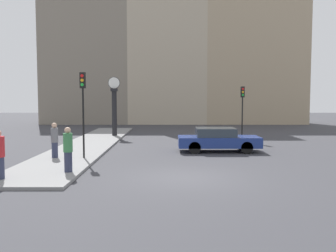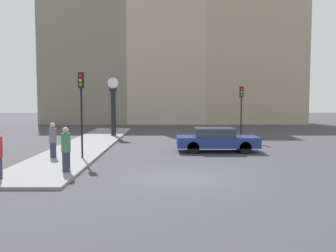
# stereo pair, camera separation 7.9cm
# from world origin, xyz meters

# --- Properties ---
(ground_plane) EXTENTS (120.00, 120.00, 0.00)m
(ground_plane) POSITION_xyz_m (0.00, 0.00, 0.00)
(ground_plane) COLOR #38383D
(sidewalk_corner) EXTENTS (3.18, 23.56, 0.12)m
(sidewalk_corner) POSITION_xyz_m (-5.68, 9.78, 0.06)
(sidewalk_corner) COLOR gray
(sidewalk_corner) RESTS_ON ground_plane
(building_row) EXTENTS (30.14, 5.00, 17.80)m
(building_row) POSITION_xyz_m (-0.07, 29.94, 7.56)
(building_row) COLOR gray
(building_row) RESTS_ON ground_plane
(sedan_car) EXTENTS (4.54, 1.83, 1.34)m
(sedan_car) POSITION_xyz_m (2.14, 6.84, 0.69)
(sedan_car) COLOR navy
(sedan_car) RESTS_ON ground_plane
(traffic_light_near) EXTENTS (0.26, 0.24, 4.12)m
(traffic_light_near) POSITION_xyz_m (-4.75, 3.97, 3.05)
(traffic_light_near) COLOR black
(traffic_light_near) RESTS_ON sidewalk_corner
(traffic_light_far) EXTENTS (0.26, 0.24, 3.80)m
(traffic_light_far) POSITION_xyz_m (4.54, 12.12, 2.72)
(traffic_light_far) COLOR black
(traffic_light_far) RESTS_ON ground_plane
(street_clock) EXTENTS (0.91, 0.49, 4.48)m
(street_clock) POSITION_xyz_m (-4.77, 14.54, 2.26)
(street_clock) COLOR black
(street_clock) RESTS_ON sidewalk_corner
(pedestrian_green_hoodie) EXTENTS (0.36, 0.36, 1.76)m
(pedestrian_green_hoodie) POSITION_xyz_m (-4.59, 0.52, 1.01)
(pedestrian_green_hoodie) COLOR #2D334C
(pedestrian_green_hoodie) RESTS_ON sidewalk_corner
(pedestrian_grey_jacket) EXTENTS (0.35, 0.35, 1.70)m
(pedestrian_grey_jacket) POSITION_xyz_m (-6.17, 4.00, 0.98)
(pedestrian_grey_jacket) COLOR #2D334C
(pedestrian_grey_jacket) RESTS_ON sidewalk_corner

